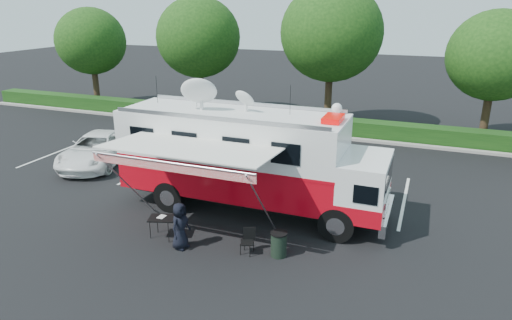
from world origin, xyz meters
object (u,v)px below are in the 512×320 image
at_px(white_suv, 99,163).
at_px(trash_bin, 279,244).
at_px(command_truck, 249,159).
at_px(folding_table, 162,219).

bearing_deg(white_suv, trash_bin, -40.23).
relative_size(command_truck, trash_bin, 12.47).
distance_m(folding_table, trash_bin, 4.11).
xyz_separation_m(white_suv, folding_table, (7.17, -5.42, 0.70)).
distance_m(white_suv, trash_bin, 12.37).
bearing_deg(trash_bin, folding_table, -175.87).
distance_m(command_truck, white_suv, 9.61).
bearing_deg(trash_bin, white_suv, 155.49).
relative_size(command_truck, white_suv, 1.89).
bearing_deg(command_truck, folding_table, -121.62).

